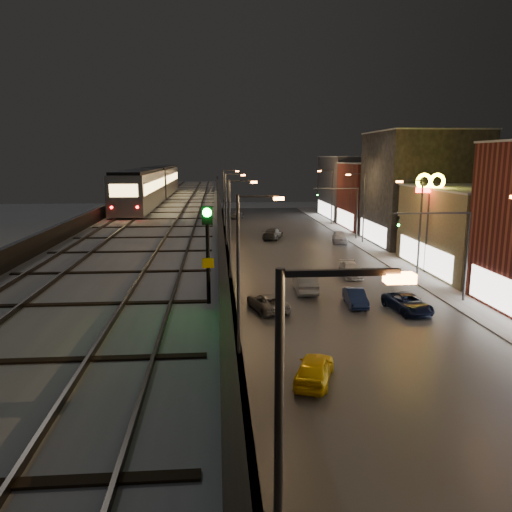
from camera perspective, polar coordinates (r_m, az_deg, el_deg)
name	(u,v)px	position (r m, az deg, el deg)	size (l,w,h in m)	color
road_surface	(310,267)	(50.70, 6.21, -1.30)	(17.00, 120.00, 0.06)	#46474D
sidewalk_right	(406,265)	(53.44, 16.81, -1.02)	(4.00, 120.00, 0.14)	#9FA1A8
under_viaduct_pavement	(176,270)	(50.01, -9.18, -1.55)	(11.00, 120.00, 0.06)	#9FA1A8
elevated_viaduct	(171,217)	(45.98, -9.71, 4.39)	(9.00, 100.00, 6.30)	black
viaduct_trackbed	(171,209)	(46.02, -9.74, 5.36)	(8.40, 100.00, 0.32)	#B2B7C1
viaduct_parapet_streetside	(219,203)	(45.81, -4.29, 6.04)	(0.30, 100.00, 1.10)	black
viaduct_parapet_far	(122,204)	(46.60, -15.10, 5.78)	(0.30, 100.00, 1.10)	black
building_c	(486,230)	(52.87, 24.80, 2.70)	(12.20, 15.20, 8.16)	#71684B
building_d	(421,189)	(66.93, 18.36, 7.33)	(12.20, 13.20, 14.16)	#2E2E32
building_e	(384,196)	(80.13, 14.41, 6.66)	(12.20, 12.20, 10.16)	maroon
building_f	(359,187)	(93.42, 11.66, 7.68)	(12.20, 16.20, 11.16)	#404047
streetlight_left_0	(292,458)	(10.44, 4.19, -21.99)	(2.57, 0.28, 9.00)	#38383A
streetlight_left_1	(243,264)	(27.27, -1.47, -0.89)	(2.57, 0.28, 9.00)	#38383A
streetlight_left_2	(233,222)	(45.01, -2.69, 3.90)	(2.57, 0.28, 9.00)	#38383A
streetlight_right_2	(418,220)	(48.66, 17.99, 3.92)	(2.56, 0.28, 9.00)	#38383A
streetlight_left_3	(228,204)	(62.90, -3.22, 5.98)	(2.57, 0.28, 9.00)	#38383A
streetlight_right_3	(362,203)	(65.57, 12.02, 5.96)	(2.56, 0.28, 9.00)	#38383A
streetlight_left_4	(225,194)	(80.84, -3.52, 7.13)	(2.57, 0.28, 9.00)	#38383A
streetlight_right_4	(330,193)	(82.93, 8.51, 7.13)	(2.56, 0.28, 9.00)	#38383A
traffic_light_rig_a	(453,245)	(40.28, 21.57, 1.20)	(6.10, 0.34, 7.00)	#38383A
traffic_light_rig_b	(349,206)	(68.26, 10.57, 5.60)	(6.10, 0.34, 7.00)	#38383A
subway_train	(153,184)	(53.89, -11.73, 8.10)	(2.74, 33.51, 3.27)	gray
rail_signal	(208,235)	(14.63, -5.56, 2.36)	(0.34, 0.43, 2.95)	black
car_taxi	(314,370)	(25.28, 6.68, -12.80)	(1.64, 4.07, 1.39)	yellow
car_near_white	(305,284)	(41.18, 5.62, -3.16)	(1.63, 4.66, 1.54)	gray
car_mid_silver	(267,303)	(36.17, 1.32, -5.39)	(2.05, 4.45, 1.24)	gray
car_mid_dark	(273,234)	(67.81, 1.91, 2.53)	(2.04, 5.03, 1.46)	#393B3D
car_far_white	(237,215)	(90.74, -2.21, 4.74)	(1.77, 4.40, 1.50)	gray
car_onc_silver	(355,298)	(38.08, 11.29, -4.75)	(1.31, 3.75, 1.24)	#121F4A
car_onc_dark	(408,304)	(37.46, 16.95, -5.27)	(2.12, 4.59, 1.28)	#0F1836
car_onc_white	(351,270)	(47.20, 10.78, -1.63)	(1.74, 4.29, 1.24)	white
car_onc_red	(340,237)	(65.82, 9.55, 2.15)	(1.81, 4.50, 1.53)	silver
sign_mcdonalds	(430,193)	(49.52, 19.25, 6.79)	(2.82, 0.39, 9.52)	#38383A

